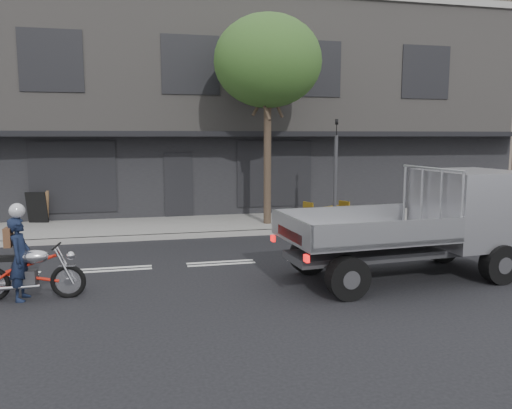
% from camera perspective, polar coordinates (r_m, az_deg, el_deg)
% --- Properties ---
extents(ground, '(80.00, 80.00, 0.00)m').
position_cam_1_polar(ground, '(11.89, -4.03, -6.71)').
color(ground, black).
rests_on(ground, ground).
extents(sidewalk, '(32.00, 3.20, 0.15)m').
position_cam_1_polar(sidewalk, '(16.43, -6.61, -2.39)').
color(sidewalk, gray).
rests_on(sidewalk, ground).
extents(kerb, '(32.00, 0.20, 0.15)m').
position_cam_1_polar(kerb, '(14.87, -5.92, -3.47)').
color(kerb, gray).
rests_on(kerb, ground).
extents(building_main, '(26.00, 10.00, 8.00)m').
position_cam_1_polar(building_main, '(22.76, -8.68, 10.34)').
color(building_main, slate).
rests_on(building_main, ground).
extents(street_tree, '(3.40, 3.40, 6.74)m').
position_cam_1_polar(street_tree, '(16.23, 1.34, 15.98)').
color(street_tree, '#382B21').
rests_on(street_tree, ground).
extents(traffic_light_pole, '(0.12, 0.12, 3.50)m').
position_cam_1_polar(traffic_light_pole, '(15.94, 9.06, 2.97)').
color(traffic_light_pole, '#2D2D30').
rests_on(traffic_light_pole, ground).
extents(motorcycle, '(1.98, 0.57, 1.02)m').
position_cam_1_polar(motorcycle, '(10.11, -24.42, -6.98)').
color(motorcycle, black).
rests_on(motorcycle, ground).
extents(rider, '(0.42, 0.59, 1.53)m').
position_cam_1_polar(rider, '(10.08, -25.35, -5.64)').
color(rider, black).
rests_on(rider, ground).
extents(flatbed_ute, '(5.21, 2.43, 2.35)m').
position_cam_1_polar(flatbed_ute, '(11.49, 21.36, -0.92)').
color(flatbed_ute, black).
rests_on(flatbed_ute, ground).
extents(construction_barrier, '(1.44, 1.04, 0.75)m').
position_cam_1_polar(construction_barrier, '(16.24, 8.27, -0.94)').
color(construction_barrier, '#DA9B0B').
rests_on(construction_barrier, sidewalk).
extents(sandwich_board, '(0.73, 0.57, 1.03)m').
position_cam_1_polar(sandwich_board, '(17.75, -23.76, -0.32)').
color(sandwich_board, black).
rests_on(sandwich_board, sidewalk).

